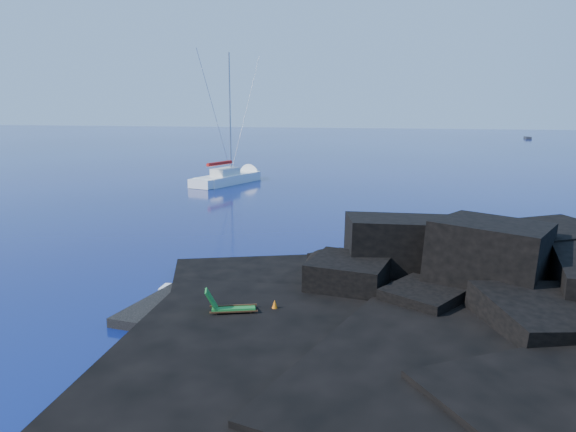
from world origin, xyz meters
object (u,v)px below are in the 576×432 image
deck_chair (233,302)px  marker_cone (275,308)px  sailboat (228,183)px  sunbather (281,316)px  distant_boat_a (528,139)px

deck_chair → marker_cone: bearing=5.4°
sailboat → sunbather: 39.87m
deck_chair → sunbather: deck_chair is taller
sailboat → marker_cone: bearing=-51.7°
deck_chair → sunbather: bearing=-13.3°
deck_chair → marker_cone: 1.53m
sailboat → deck_chair: (13.72, -36.98, 0.96)m
deck_chair → marker_cone: (1.35, 0.66, -0.31)m
deck_chair → marker_cone: size_ratio=2.97×
sailboat → distant_boat_a: (44.30, 98.74, 0.00)m
marker_cone → distant_boat_a: size_ratio=0.14×
sailboat → marker_cone: 39.33m
sunbather → marker_cone: marker_cone is taller
distant_boat_a → sunbather: bearing=-102.6°
deck_chair → distant_boat_a: size_ratio=0.42×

